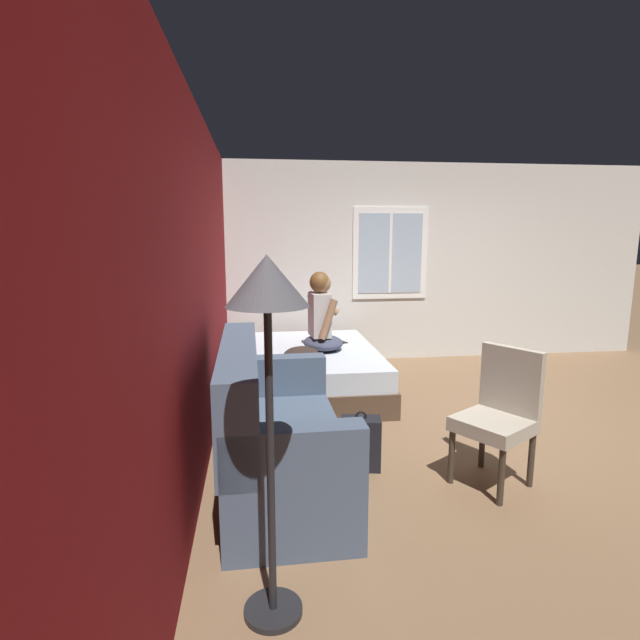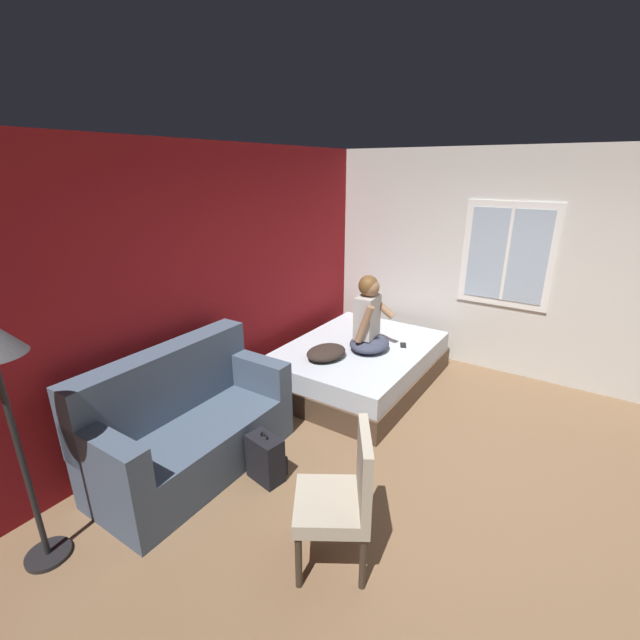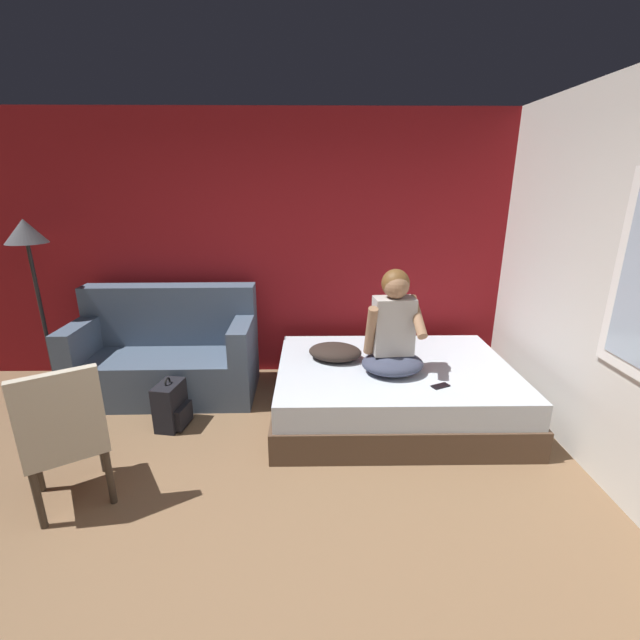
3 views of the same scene
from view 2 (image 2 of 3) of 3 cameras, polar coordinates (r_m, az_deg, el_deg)
ground_plane at (r=3.90m, az=19.33°, el=-20.76°), size 40.00×40.00×0.00m
wall_back_accent at (r=4.54m, az=-13.36°, el=4.97°), size 9.84×0.16×2.70m
wall_side_with_window at (r=5.61m, az=27.62°, el=6.03°), size 0.19×6.66×2.70m
bed at (r=5.17m, az=5.18°, el=-5.89°), size 2.09×1.54×0.48m
couch at (r=3.92m, az=-17.22°, el=-13.21°), size 1.71×0.84×1.04m
side_chair at (r=2.89m, az=3.01°, el=-22.28°), size 0.63×0.63×0.98m
person_seated at (r=4.85m, az=6.52°, el=-0.07°), size 0.56×0.48×0.88m
backpack at (r=3.74m, az=-7.18°, el=-17.86°), size 0.27×0.33×0.46m
throw_pillow at (r=4.70m, az=0.83°, el=-4.34°), size 0.55×0.46×0.14m
cell_phone at (r=5.15m, az=11.03°, el=-3.31°), size 0.16×0.12×0.01m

